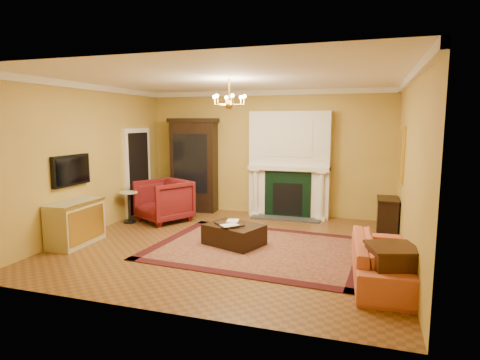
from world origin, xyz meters
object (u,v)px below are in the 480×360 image
at_px(end_table, 392,273).
at_px(leather_ottoman, 234,234).
at_px(wingback_armchair, 164,199).
at_px(commode, 76,223).
at_px(coral_sofa, 383,253).
at_px(china_cabinet, 195,167).
at_px(pedestal_table, 129,205).
at_px(console_table, 387,218).

bearing_deg(end_table, leather_ottoman, 150.91).
distance_m(wingback_armchair, leather_ottoman, 2.44).
relative_size(commode, coral_sofa, 0.53).
xyz_separation_m(commode, leather_ottoman, (2.81, 0.84, -0.20)).
bearing_deg(china_cabinet, commode, -110.46).
relative_size(coral_sofa, end_table, 3.16).
relative_size(pedestal_table, coral_sofa, 0.35).
bearing_deg(china_cabinet, wingback_armchair, -104.44).
xyz_separation_m(pedestal_table, commode, (-0.03, -1.70, -0.01)).
bearing_deg(leather_ottoman, console_table, 49.08).
bearing_deg(coral_sofa, china_cabinet, 48.81).
bearing_deg(console_table, china_cabinet, 168.00).
bearing_deg(china_cabinet, pedestal_table, -123.75).
xyz_separation_m(china_cabinet, end_table, (4.53, -3.94, -0.80)).
xyz_separation_m(wingback_armchair, console_table, (4.80, 0.26, -0.15)).
distance_m(wingback_armchair, pedestal_table, 0.78).
xyz_separation_m(pedestal_table, leather_ottoman, (2.77, -0.86, -0.21)).
distance_m(coral_sofa, end_table, 0.56).
distance_m(commode, leather_ottoman, 2.94).
height_order(china_cabinet, wingback_armchair, china_cabinet).
xyz_separation_m(end_table, leather_ottoman, (-2.64, 1.47, -0.12)).
distance_m(china_cabinet, wingback_armchair, 1.40).
relative_size(wingback_armchair, end_table, 1.63).
bearing_deg(pedestal_table, end_table, -23.26).
bearing_deg(console_table, leather_ottoman, -151.11).
height_order(coral_sofa, leather_ottoman, coral_sofa).
bearing_deg(leather_ottoman, pedestal_table, -176.76).
distance_m(commode, coral_sofa, 5.36).
bearing_deg(commode, console_table, 21.12).
relative_size(china_cabinet, leather_ottoman, 2.26).
xyz_separation_m(china_cabinet, console_table, (4.59, -0.99, -0.75)).
distance_m(china_cabinet, end_table, 6.05).
height_order(coral_sofa, end_table, coral_sofa).
bearing_deg(leather_ottoman, commode, -142.92).
xyz_separation_m(wingback_armchair, end_table, (4.74, -2.69, -0.20)).
bearing_deg(wingback_armchair, console_table, 32.74).
bearing_deg(pedestal_table, wingback_armchair, 28.04).
bearing_deg(commode, china_cabinet, 72.71).
distance_m(china_cabinet, console_table, 4.75).
xyz_separation_m(china_cabinet, wingback_armchair, (-0.21, -1.25, -0.60)).
distance_m(end_table, console_table, 2.95).
bearing_deg(wingback_armchair, commode, -79.44).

